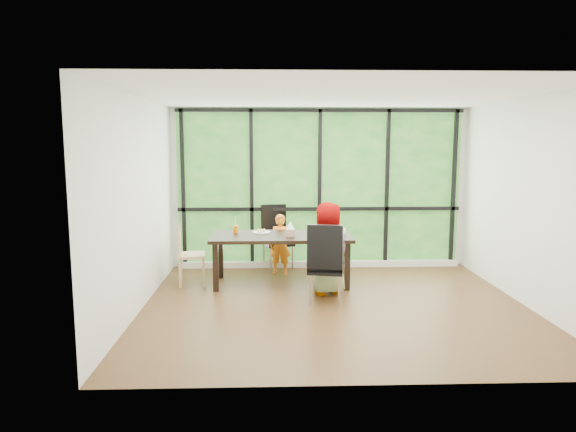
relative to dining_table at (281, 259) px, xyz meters
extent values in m
plane|color=black|center=(0.68, -1.10, -0.38)|extent=(5.00, 5.00, 0.00)
plane|color=silver|center=(0.68, 1.15, 0.98)|extent=(5.00, 0.00, 5.00)
cube|color=#1C531B|center=(0.68, 1.13, 0.98)|extent=(4.80, 0.02, 2.65)
cube|color=silver|center=(0.68, 1.05, -0.33)|extent=(4.80, 0.12, 0.10)
cube|color=black|center=(0.00, 0.00, 0.00)|extent=(2.10, 0.97, 0.75)
cube|color=black|center=(-0.03, 0.92, 0.17)|extent=(0.58, 0.58, 1.08)
cube|color=black|center=(0.58, -0.94, 0.17)|extent=(0.54, 0.54, 1.08)
cube|color=tan|center=(-1.34, 0.00, 0.08)|extent=(0.45, 0.47, 0.90)
imported|color=orange|center=(0.00, 0.57, 0.11)|extent=(0.40, 0.32, 0.98)
imported|color=gray|center=(0.62, -0.53, 0.28)|extent=(0.75, 0.63, 1.30)
cube|color=tan|center=(0.59, -0.19, 0.38)|extent=(0.41, 0.30, 0.01)
cylinder|color=white|center=(-0.30, 0.20, 0.38)|extent=(0.27, 0.27, 0.02)
cylinder|color=white|center=(0.61, -0.23, 0.38)|extent=(0.21, 0.21, 0.01)
cylinder|color=#E45F00|center=(-0.69, 0.20, 0.43)|extent=(0.07, 0.07, 0.11)
cylinder|color=green|center=(0.86, -0.27, 0.44)|extent=(0.08, 0.08, 0.12)
cylinder|color=white|center=(0.94, 0.08, 0.41)|extent=(0.07, 0.07, 0.08)
cube|color=tan|center=(0.13, -0.11, 0.43)|extent=(0.13, 0.13, 0.11)
cylinder|color=white|center=(-0.69, 0.20, 0.53)|extent=(0.01, 0.04, 0.20)
cylinder|color=pink|center=(0.86, -0.27, 0.54)|extent=(0.01, 0.04, 0.20)
cone|color=white|center=(0.13, -0.11, 0.54)|extent=(0.12, 0.12, 0.11)
camera|label=1|loc=(-0.16, -7.63, 1.75)|focal=32.27mm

